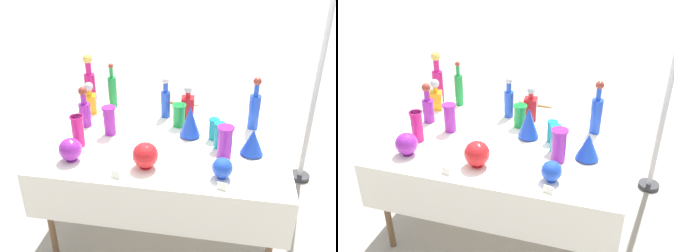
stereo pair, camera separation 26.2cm
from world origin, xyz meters
The scene contains 24 objects.
ground_plane centered at (0.00, 0.00, 0.00)m, with size 40.00×40.00×0.00m, color #A0998C.
display_table centered at (0.00, -0.04, 0.70)m, with size 1.65×1.20×0.76m.
tall_bottle_0 centered at (-0.08, 0.35, 0.90)m, with size 0.07×0.07×0.33m.
tall_bottle_1 centered at (-0.55, 0.46, 0.91)m, with size 0.07×0.07×0.38m.
tall_bottle_2 centered at (-0.65, 0.09, 0.89)m, with size 0.09×0.09×0.31m.
tall_bottle_3 centered at (0.60, 0.27, 0.92)m, with size 0.08×0.08×0.40m.
tall_bottle_4 centered at (-0.74, 0.46, 0.96)m, with size 0.09×0.09×0.44m.
square_decanter_0 centered at (0.09, 0.36, 0.87)m, with size 0.11×0.11×0.27m.
square_decanter_1 centered at (-0.70, 0.32, 0.87)m, with size 0.12×0.12×0.26m.
slender_vase_0 centered at (0.40, -0.19, 0.88)m, with size 0.11×0.11×0.22m.
slender_vase_1 centered at (-0.43, -0.01, 0.87)m, with size 0.10×0.10×0.21m.
slender_vase_2 centered at (0.36, -0.07, 0.86)m, with size 0.08×0.08×0.19m.
slender_vase_3 centered at (-0.58, -0.20, 0.88)m, with size 0.09×0.09×0.22m.
slender_vase_4 centered at (0.05, 0.21, 0.85)m, with size 0.11×0.11×0.18m.
slender_vase_5 centered at (0.32, 0.05, 0.84)m, with size 0.08×0.08×0.16m.
fluted_vase_0 centered at (0.58, -0.11, 0.85)m, with size 0.15×0.15×0.18m.
fluted_vase_1 centered at (0.15, 0.06, 0.88)m, with size 0.15×0.15×0.23m.
round_bowl_0 centered at (-0.56, -0.39, 0.84)m, with size 0.15×0.15×0.16m.
round_bowl_1 centered at (0.40, -0.42, 0.83)m, with size 0.13×0.13×0.13m.
round_bowl_2 centered at (-0.07, -0.39, 0.85)m, with size 0.16×0.16×0.17m.
price_tag_left centered at (-0.22, -0.53, 0.78)m, with size 0.06×0.01×0.05m, color white.
price_tag_center centered at (0.41, -0.54, 0.78)m, with size 0.06×0.01×0.04m, color white.
cardboard_box_behind_left centered at (-0.09, 1.37, 0.17)m, with size 0.46×0.35×0.41m.
canopy_pole centered at (1.12, 0.80, 1.01)m, with size 0.18×0.18×2.54m.
Camera 1 is at (0.41, -2.30, 2.06)m, focal length 40.00 mm.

